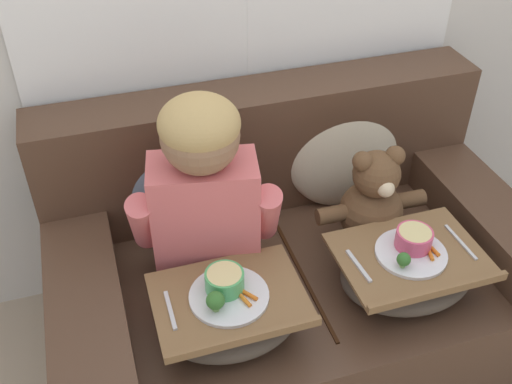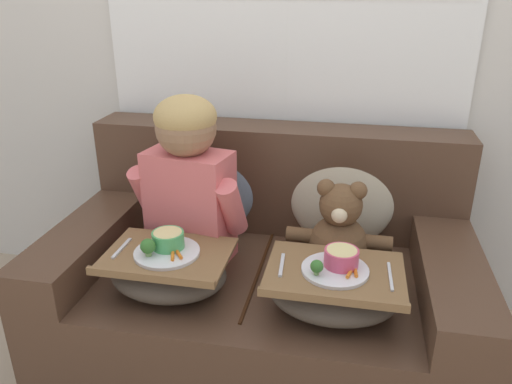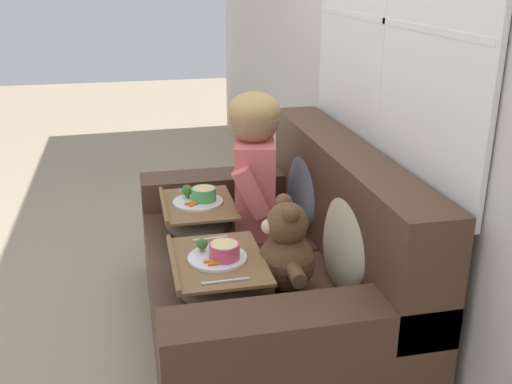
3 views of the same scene
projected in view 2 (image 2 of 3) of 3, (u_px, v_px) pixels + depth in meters
name	position (u px, v px, depth m)	size (l,w,h in m)	color
ground_plane	(261.00, 351.00, 2.15)	(14.00, 14.00, 0.00)	tan
wall_back_with_window	(286.00, 23.00, 2.14)	(8.00, 0.08, 2.60)	beige
couch	(264.00, 280.00, 2.09)	(1.62, 0.97, 0.89)	#4C3323
throw_pillow_behind_child	(209.00, 185.00, 2.22)	(0.44, 0.21, 0.45)	slate
throw_pillow_behind_teddy	(342.00, 196.00, 2.11)	(0.45, 0.22, 0.47)	#C1B293
child_figure	(188.00, 172.00, 1.93)	(0.49, 0.27, 0.66)	#DB6666
teddy_bear	(339.00, 234.00, 1.89)	(0.40, 0.28, 0.37)	brown
lap_tray_child	(168.00, 270.00, 1.79)	(0.44, 0.33, 0.23)	#473D33
lap_tray_teddy	(334.00, 289.00, 1.68)	(0.46, 0.35, 0.23)	#473D33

